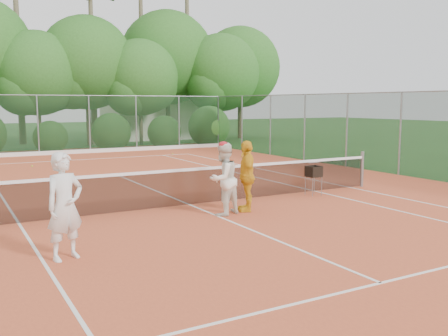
# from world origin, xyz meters

# --- Properties ---
(ground) EXTENTS (120.00, 120.00, 0.00)m
(ground) POSITION_xyz_m (0.00, 0.00, 0.00)
(ground) COLOR #214C1B
(ground) RESTS_ON ground
(clay_court) EXTENTS (18.00, 36.00, 0.02)m
(clay_court) POSITION_xyz_m (0.00, 0.00, 0.01)
(clay_court) COLOR #CA542E
(clay_court) RESTS_ON ground
(club_building) EXTENTS (8.00, 5.00, 3.00)m
(club_building) POSITION_xyz_m (9.00, 24.00, 1.50)
(club_building) COLOR beige
(club_building) RESTS_ON ground
(tennis_net) EXTENTS (11.97, 0.10, 1.10)m
(tennis_net) POSITION_xyz_m (0.00, 0.00, 0.53)
(tennis_net) COLOR gray
(tennis_net) RESTS_ON clay_court
(player_white) EXTENTS (0.76, 0.63, 1.81)m
(player_white) POSITION_xyz_m (-3.73, -3.01, 0.92)
(player_white) COLOR white
(player_white) RESTS_ON clay_court
(player_center_grp) EXTENTS (0.99, 0.88, 1.72)m
(player_center_grp) POSITION_xyz_m (0.19, -1.36, 0.87)
(player_center_grp) COLOR white
(player_center_grp) RESTS_ON clay_court
(player_yellow) EXTENTS (0.80, 1.09, 1.71)m
(player_yellow) POSITION_xyz_m (0.90, -1.26, 0.88)
(player_yellow) COLOR gold
(player_yellow) RESTS_ON clay_court
(ball_hopper) EXTENTS (0.36, 0.36, 0.83)m
(ball_hopper) POSITION_xyz_m (3.67, -0.40, 0.68)
(ball_hopper) COLOR gray
(ball_hopper) RESTS_ON clay_court
(stray_ball_a) EXTENTS (0.07, 0.07, 0.07)m
(stray_ball_a) POSITION_xyz_m (-1.29, 9.88, 0.05)
(stray_ball_a) COLOR yellow
(stray_ball_a) RESTS_ON clay_court
(stray_ball_b) EXTENTS (0.07, 0.07, 0.07)m
(stray_ball_b) POSITION_xyz_m (-2.33, 10.23, 0.05)
(stray_ball_b) COLOR #ACCC2F
(stray_ball_b) RESTS_ON clay_court
(stray_ball_c) EXTENTS (0.07, 0.07, 0.07)m
(stray_ball_c) POSITION_xyz_m (4.71, 12.00, 0.05)
(stray_ball_c) COLOR gold
(stray_ball_c) RESTS_ON clay_court
(court_markings) EXTENTS (11.03, 23.83, 0.01)m
(court_markings) POSITION_xyz_m (0.00, 0.00, 0.02)
(court_markings) COLOR white
(court_markings) RESTS_ON clay_court
(fence_back) EXTENTS (18.07, 0.07, 3.00)m
(fence_back) POSITION_xyz_m (0.00, 15.00, 1.52)
(fence_back) COLOR #19381E
(fence_back) RESTS_ON clay_court
(tropical_treeline) EXTENTS (32.10, 8.49, 15.03)m
(tropical_treeline) POSITION_xyz_m (1.43, 20.22, 5.11)
(tropical_treeline) COLOR brown
(tropical_treeline) RESTS_ON ground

